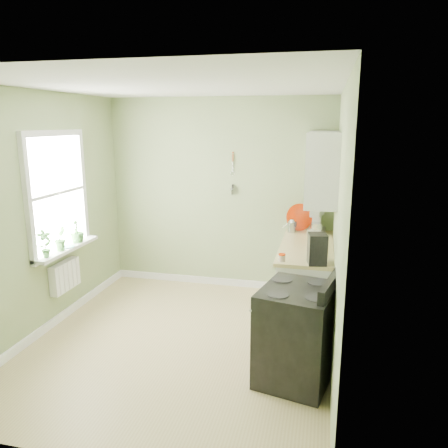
% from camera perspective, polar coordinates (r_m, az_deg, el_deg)
% --- Properties ---
extents(floor, '(3.20, 3.60, 0.02)m').
position_cam_1_polar(floor, '(5.00, -5.67, -15.14)').
color(floor, tan).
rests_on(floor, ground).
extents(ceiling, '(3.20, 3.60, 0.02)m').
position_cam_1_polar(ceiling, '(4.42, -6.51, 17.67)').
color(ceiling, white).
rests_on(ceiling, wall_back).
extents(wall_back, '(3.20, 0.02, 2.70)m').
position_cam_1_polar(wall_back, '(6.23, -0.61, 3.85)').
color(wall_back, '#8D9E6C').
rests_on(wall_back, floor).
extents(wall_left, '(0.02, 3.60, 2.70)m').
position_cam_1_polar(wall_left, '(5.27, -22.86, 1.10)').
color(wall_left, '#8D9E6C').
rests_on(wall_left, floor).
extents(wall_right, '(0.02, 3.60, 2.70)m').
position_cam_1_polar(wall_right, '(4.28, 14.76, -0.87)').
color(wall_right, '#8D9E6C').
rests_on(wall_right, floor).
extents(base_cabinets, '(0.60, 1.60, 0.87)m').
position_cam_1_polar(base_cabinets, '(5.51, 10.72, -7.50)').
color(base_cabinets, silver).
rests_on(base_cabinets, floor).
extents(countertop, '(0.64, 1.60, 0.04)m').
position_cam_1_polar(countertop, '(5.37, 10.82, -2.94)').
color(countertop, '#CCBB7C').
rests_on(countertop, base_cabinets).
extents(upper_cabinets, '(0.35, 1.40, 0.80)m').
position_cam_1_polar(upper_cabinets, '(5.28, 12.79, 7.34)').
color(upper_cabinets, silver).
rests_on(upper_cabinets, wall_right).
extents(window, '(0.06, 1.14, 1.44)m').
position_cam_1_polar(window, '(5.46, -20.99, 3.79)').
color(window, white).
rests_on(window, wall_left).
extents(window_sill, '(0.18, 1.14, 0.04)m').
position_cam_1_polar(window_sill, '(5.56, -19.80, -3.05)').
color(window_sill, white).
rests_on(window_sill, wall_left).
extents(radiator, '(0.12, 0.50, 0.35)m').
position_cam_1_polar(radiator, '(5.63, -20.07, -6.38)').
color(radiator, white).
rests_on(radiator, wall_left).
extents(wall_utensils, '(0.02, 0.14, 0.58)m').
position_cam_1_polar(wall_utensils, '(6.12, 1.14, 5.72)').
color(wall_utensils, '#CCBB7C').
rests_on(wall_utensils, wall_back).
extents(stove, '(0.78, 0.85, 1.02)m').
position_cam_1_polar(stove, '(4.20, 9.49, -13.92)').
color(stove, black).
rests_on(stove, floor).
extents(stand_mixer, '(0.24, 0.33, 0.37)m').
position_cam_1_polar(stand_mixer, '(5.93, 12.01, 0.29)').
color(stand_mixer, '#B2B2B7').
rests_on(stand_mixer, countertop).
extents(kettle, '(0.18, 0.11, 0.18)m').
position_cam_1_polar(kettle, '(5.92, 8.83, -0.23)').
color(kettle, silver).
rests_on(kettle, countertop).
extents(coffee_maker, '(0.22, 0.23, 0.32)m').
position_cam_1_polar(coffee_maker, '(4.64, 12.05, -3.31)').
color(coffee_maker, black).
rests_on(coffee_maker, countertop).
extents(red_tray, '(0.37, 0.21, 0.37)m').
position_cam_1_polar(red_tray, '(6.02, 9.83, 0.88)').
color(red_tray, red).
rests_on(red_tray, countertop).
extents(jar, '(0.08, 0.08, 0.08)m').
position_cam_1_polar(jar, '(4.69, 7.57, -4.36)').
color(jar, '#BCA795').
rests_on(jar, countertop).
extents(plant_a, '(0.18, 0.20, 0.32)m').
position_cam_1_polar(plant_a, '(5.17, -22.38, -2.39)').
color(plant_a, '#39702F').
rests_on(plant_a, window_sill).
extents(plant_b, '(0.17, 0.19, 0.28)m').
position_cam_1_polar(plant_b, '(5.40, -20.61, -1.78)').
color(plant_b, '#39702F').
rests_on(plant_b, window_sill).
extents(plant_c, '(0.18, 0.18, 0.30)m').
position_cam_1_polar(plant_c, '(5.69, -18.64, -0.82)').
color(plant_c, '#39702F').
rests_on(plant_c, window_sill).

